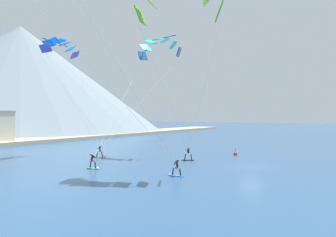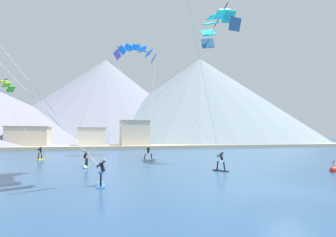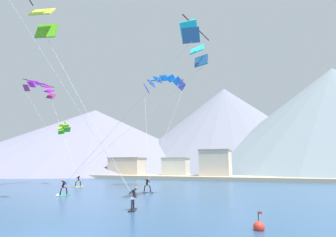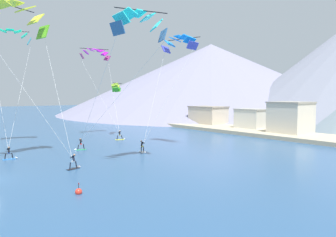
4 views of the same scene
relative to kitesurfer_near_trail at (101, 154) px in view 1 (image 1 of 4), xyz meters
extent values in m
plane|color=navy|center=(3.40, -19.30, -0.51)|extent=(400.00, 400.00, 0.00)
cube|color=white|center=(-0.20, 0.06, -0.48)|extent=(1.50, 0.71, 0.07)
cylinder|color=black|center=(-0.59, 0.14, -0.08)|extent=(0.26, 0.16, 0.73)
cylinder|color=black|center=(0.18, -0.01, -0.08)|extent=(0.26, 0.16, 0.73)
cube|color=yellow|center=(-0.20, 0.06, 0.32)|extent=(0.29, 0.34, 0.12)
cylinder|color=black|center=(-0.22, -0.01, 0.65)|extent=(0.28, 0.40, 0.62)
cylinder|color=black|center=(-0.31, 0.12, 0.82)|extent=(0.18, 0.53, 0.40)
cylinder|color=black|center=(-0.08, 0.07, 0.82)|extent=(0.18, 0.53, 0.40)
cylinder|color=black|center=(-0.16, 0.27, 0.79)|extent=(0.52, 0.13, 0.03)
sphere|color=tan|center=(-0.24, -0.11, 1.04)|extent=(0.22, 0.22, 0.22)
cone|color=white|center=(0.65, -0.10, -0.41)|extent=(0.36, 0.41, 0.36)
cube|color=#33B266|center=(-7.17, -5.72, -0.48)|extent=(0.60, 1.48, 0.07)
cylinder|color=black|center=(-7.12, -5.33, -0.08)|extent=(0.15, 0.25, 0.72)
cylinder|color=black|center=(-7.21, -6.11, -0.08)|extent=(0.15, 0.25, 0.72)
cube|color=red|center=(-7.17, -5.72, 0.31)|extent=(0.33, 0.26, 0.12)
cylinder|color=black|center=(-7.27, -5.71, 0.64)|extent=(0.44, 0.26, 0.62)
cylinder|color=black|center=(-7.15, -5.60, 0.82)|extent=(0.53, 0.14, 0.40)
cylinder|color=black|center=(-7.18, -5.84, 0.82)|extent=(0.53, 0.14, 0.40)
cylinder|color=black|center=(-6.99, -5.74, 0.79)|extent=(0.09, 0.52, 0.03)
sphere|color=#9E7051|center=(-7.41, -5.69, 1.02)|extent=(0.22, 0.22, 0.22)
cone|color=white|center=(-7.27, -6.58, -0.41)|extent=(0.39, 0.34, 0.36)
cube|color=black|center=(3.71, -11.22, -0.48)|extent=(0.86, 1.51, 0.07)
cylinder|color=black|center=(3.83, -11.59, -0.09)|extent=(0.19, 0.27, 0.72)
cylinder|color=black|center=(3.58, -10.84, -0.09)|extent=(0.19, 0.27, 0.72)
cube|color=white|center=(3.71, -11.22, 0.31)|extent=(0.36, 0.31, 0.12)
cylinder|color=black|center=(3.78, -11.19, 0.64)|extent=(0.43, 0.32, 0.61)
cylinder|color=black|center=(3.72, -11.33, 0.81)|extent=(0.52, 0.24, 0.40)
cylinder|color=black|center=(3.65, -11.11, 0.81)|extent=(0.52, 0.24, 0.40)
cylinder|color=black|center=(3.52, -11.28, 0.78)|extent=(0.19, 0.50, 0.03)
sphere|color=#9E7051|center=(3.90, -11.15, 1.02)|extent=(0.22, 0.22, 0.22)
cone|color=white|center=(3.44, -10.39, -0.41)|extent=(0.44, 0.40, 0.36)
cube|color=#337FDB|center=(-6.07, -15.34, -0.48)|extent=(0.48, 1.45, 0.07)
cylinder|color=black|center=(-6.09, -15.74, -0.10)|extent=(0.12, 0.23, 0.69)
cylinder|color=black|center=(-6.06, -14.95, -0.10)|extent=(0.12, 0.23, 0.69)
cube|color=blue|center=(-6.07, -15.34, 0.28)|extent=(0.29, 0.23, 0.12)
cylinder|color=black|center=(-6.00, -15.34, 0.59)|extent=(0.36, 0.21, 0.58)
cylinder|color=black|center=(-6.11, -15.45, 0.76)|extent=(0.50, 0.09, 0.38)
cylinder|color=black|center=(-6.10, -15.23, 0.76)|extent=(0.50, 0.09, 0.38)
cylinder|color=black|center=(-6.28, -15.34, 0.73)|extent=(0.05, 0.52, 0.03)
sphere|color=#9E7051|center=(-5.89, -15.35, 0.96)|extent=(0.21, 0.21, 0.21)
cone|color=white|center=(-6.05, -14.47, -0.41)|extent=(0.37, 0.31, 0.36)
cube|color=#4347C2|center=(-3.54, 6.68, 14.16)|extent=(1.09, 1.70, 1.20)
cube|color=#1387F1|center=(-2.83, 6.90, 14.98)|extent=(1.29, 1.73, 1.05)
cube|color=#1387F1|center=(-1.88, 7.07, 15.50)|extent=(1.35, 1.75, 0.78)
cube|color=#1387F1|center=(-0.81, 7.20, 15.69)|extent=(1.28, 1.76, 0.43)
cube|color=#1387F1|center=(0.27, 7.26, 15.50)|extent=(1.15, 1.76, 0.78)
cube|color=#1387F1|center=(1.24, 7.24, 14.98)|extent=(1.01, 1.75, 1.05)
cube|color=#4347C2|center=(1.97, 7.15, 14.16)|extent=(0.82, 1.73, 1.20)
cylinder|color=black|center=(-0.87, 7.94, 15.55)|extent=(5.54, 1.62, 0.10)
cylinder|color=silver|center=(-1.97, 3.42, 7.24)|extent=(3.64, 6.34, 12.90)
cylinder|color=silver|center=(1.03, 3.67, 7.24)|extent=(2.42, 6.84, 12.90)
cube|color=#2E5C8E|center=(6.89, -1.82, 13.90)|extent=(1.56, 0.86, 1.44)
cube|color=#27E1D7|center=(6.62, -2.51, 14.96)|extent=(1.59, 1.21, 1.35)
cube|color=#27E1D7|center=(6.49, -3.57, 15.67)|extent=(1.60, 1.35, 1.03)
cube|color=#27E1D7|center=(6.50, -4.83, 15.93)|extent=(1.60, 1.43, 0.54)
cube|color=#27E1D7|center=(6.65, -6.08, 15.67)|extent=(1.59, 1.54, 1.03)
cube|color=#27E1D7|center=(6.92, -7.12, 14.96)|extent=(1.56, 1.40, 1.35)
cube|color=#2E5C8E|center=(7.27, -7.76, 13.90)|extent=(1.52, 1.05, 1.44)
cylinder|color=black|center=(7.16, -4.79, 16.12)|extent=(1.38, 5.83, 0.10)
cylinder|color=silver|center=(0.03, -3.70, 7.04)|extent=(14.07, 4.11, 12.53)
cylinder|color=silver|center=(0.23, -6.82, 7.04)|extent=(14.47, 2.19, 12.53)
cube|color=#54AD1D|center=(-2.82, -18.16, 15.07)|extent=(1.99, 1.57, 1.72)
cube|color=yellow|center=(-5.60, -11.87, 16.47)|extent=(2.30, 1.80, 1.45)
cube|color=#54AD1D|center=(-5.82, -11.00, 15.07)|extent=(2.10, 1.25, 1.72)
cylinder|color=silver|center=(0.43, -14.80, 7.53)|extent=(6.22, 7.08, 13.50)
cylinder|color=silver|center=(-1.15, -11.02, 7.53)|extent=(9.38, 0.53, 13.50)
cylinder|color=silver|center=(-13.02, -14.97, 7.95)|extent=(13.51, 0.76, 14.47)
cylinder|color=silver|center=(-12.26, -12.19, 7.95)|extent=(12.00, 6.33, 14.47)
sphere|color=red|center=(12.23, -14.19, -0.36)|extent=(0.56, 0.56, 0.56)
cylinder|color=black|center=(12.23, -14.19, 0.14)|extent=(0.04, 0.04, 0.44)
cube|color=red|center=(12.32, -14.19, 0.32)|extent=(0.18, 0.01, 0.12)
cone|color=gray|center=(37.58, 74.40, 17.94)|extent=(98.81, 98.81, 36.90)
cone|color=gray|center=(51.80, 82.00, 14.82)|extent=(86.54, 86.54, 30.65)
camera|label=1|loc=(-32.06, -30.79, 5.17)|focal=35.00mm
camera|label=2|loc=(-6.44, -31.24, 2.43)|focal=28.00mm
camera|label=3|loc=(12.60, -28.62, 2.71)|focal=28.00mm
camera|label=4|loc=(36.51, -24.19, 7.32)|focal=35.00mm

